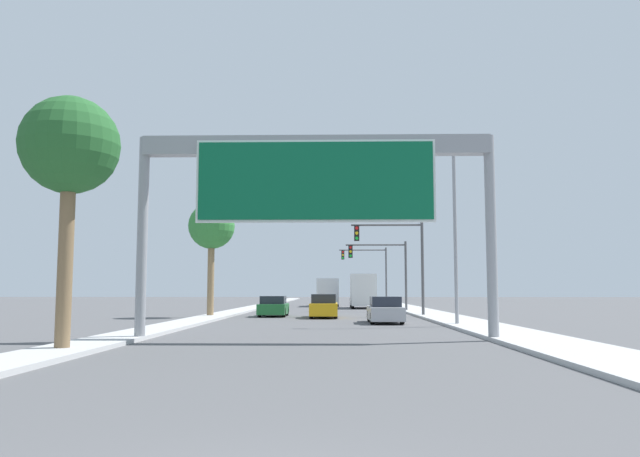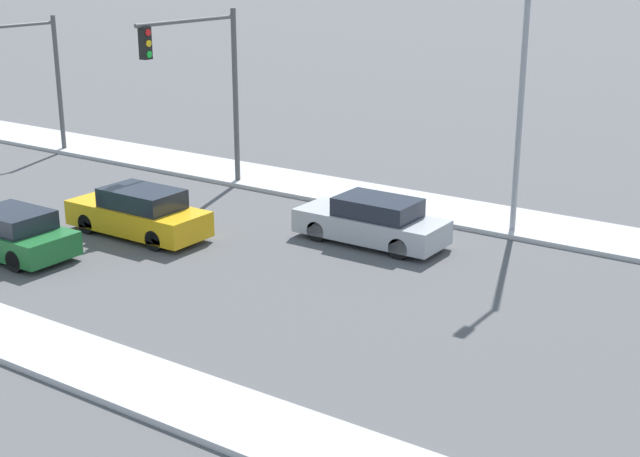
{
  "view_description": "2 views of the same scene",
  "coord_description": "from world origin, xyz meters",
  "px_view_note": "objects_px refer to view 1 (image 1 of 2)",
  "views": [
    {
      "loc": [
        0.68,
        -4.91,
        1.85
      ],
      "look_at": [
        0.0,
        25.12,
        4.79
      ],
      "focal_mm": 35.0,
      "sensor_mm": 36.0,
      "label": 1
    },
    {
      "loc": [
        -18.86,
        16.57,
        8.75
      ],
      "look_at": [
        -0.99,
        28.84,
        1.85
      ],
      "focal_mm": 50.0,
      "sensor_mm": 36.0,
      "label": 2
    }
  ],
  "objects_px": {
    "car_far_right": "(385,310)",
    "palm_tree_background": "(212,228)",
    "traffic_light_mid_block": "(386,263)",
    "traffic_light_far_intersection": "(371,266)",
    "palm_tree_foreground": "(70,150)",
    "street_lamp_right": "(450,220)",
    "sign_gantry": "(316,176)",
    "traffic_light_near_intersection": "(400,251)",
    "car_mid_center": "(324,307)",
    "car_far_center": "(273,307)",
    "truck_box_primary": "(328,292)",
    "truck_box_secondary": "(363,291)"
  },
  "relations": [
    {
      "from": "sign_gantry",
      "to": "palm_tree_foreground",
      "type": "xyz_separation_m",
      "value": [
        -7.32,
        -4.4,
        0.04
      ]
    },
    {
      "from": "traffic_light_near_intersection",
      "to": "traffic_light_mid_block",
      "type": "bearing_deg",
      "value": 90.93
    },
    {
      "from": "car_mid_center",
      "to": "traffic_light_far_intersection",
      "type": "relative_size",
      "value": 0.71
    },
    {
      "from": "truck_box_secondary",
      "to": "palm_tree_background",
      "type": "bearing_deg",
      "value": -118.41
    },
    {
      "from": "truck_box_secondary",
      "to": "car_mid_center",
      "type": "bearing_deg",
      "value": -99.6
    },
    {
      "from": "truck_box_primary",
      "to": "traffic_light_far_intersection",
      "type": "bearing_deg",
      "value": 32.54
    },
    {
      "from": "palm_tree_background",
      "to": "street_lamp_right",
      "type": "height_order",
      "value": "street_lamp_right"
    },
    {
      "from": "sign_gantry",
      "to": "car_far_center",
      "type": "distance_m",
      "value": 21.31
    },
    {
      "from": "truck_box_primary",
      "to": "truck_box_secondary",
      "type": "height_order",
      "value": "truck_box_secondary"
    },
    {
      "from": "sign_gantry",
      "to": "traffic_light_near_intersection",
      "type": "height_order",
      "value": "sign_gantry"
    },
    {
      "from": "car_far_right",
      "to": "car_mid_center",
      "type": "bearing_deg",
      "value": 118.49
    },
    {
      "from": "traffic_light_mid_block",
      "to": "palm_tree_background",
      "type": "distance_m",
      "value": 17.07
    },
    {
      "from": "car_mid_center",
      "to": "traffic_light_mid_block",
      "type": "bearing_deg",
      "value": 66.45
    },
    {
      "from": "car_far_center",
      "to": "palm_tree_foreground",
      "type": "distance_m",
      "value": 25.59
    },
    {
      "from": "truck_box_secondary",
      "to": "traffic_light_near_intersection",
      "type": "distance_m",
      "value": 19.4
    },
    {
      "from": "truck_box_secondary",
      "to": "palm_tree_foreground",
      "type": "bearing_deg",
      "value": -103.92
    },
    {
      "from": "truck_box_secondary",
      "to": "palm_tree_foreground",
      "type": "distance_m",
      "value": 45.2
    },
    {
      "from": "truck_box_primary",
      "to": "car_far_center",
      "type": "bearing_deg",
      "value": -97.49
    },
    {
      "from": "truck_box_primary",
      "to": "palm_tree_background",
      "type": "distance_m",
      "value": 29.48
    },
    {
      "from": "palm_tree_background",
      "to": "car_far_right",
      "type": "bearing_deg",
      "value": -31.09
    },
    {
      "from": "traffic_light_far_intersection",
      "to": "palm_tree_foreground",
      "type": "xyz_separation_m",
      "value": [
        -12.34,
        -54.55,
        1.46
      ]
    },
    {
      "from": "truck_box_secondary",
      "to": "palm_tree_foreground",
      "type": "relative_size",
      "value": 0.95
    },
    {
      "from": "car_far_right",
      "to": "traffic_light_far_intersection",
      "type": "relative_size",
      "value": 0.7
    },
    {
      "from": "traffic_light_mid_block",
      "to": "traffic_light_far_intersection",
      "type": "xyz_separation_m",
      "value": [
        -0.03,
        20.0,
        0.54
      ]
    },
    {
      "from": "palm_tree_foreground",
      "to": "street_lamp_right",
      "type": "distance_m",
      "value": 19.31
    },
    {
      "from": "palm_tree_background",
      "to": "street_lamp_right",
      "type": "distance_m",
      "value": 17.28
    },
    {
      "from": "car_far_center",
      "to": "truck_box_primary",
      "type": "height_order",
      "value": "truck_box_primary"
    },
    {
      "from": "car_far_right",
      "to": "truck_box_primary",
      "type": "height_order",
      "value": "truck_box_primary"
    },
    {
      "from": "car_far_right",
      "to": "traffic_light_near_intersection",
      "type": "xyz_separation_m",
      "value": [
        1.7,
        8.02,
        3.78
      ]
    },
    {
      "from": "palm_tree_foreground",
      "to": "traffic_light_near_intersection",
      "type": "bearing_deg",
      "value": 62.97
    },
    {
      "from": "car_mid_center",
      "to": "traffic_light_far_intersection",
      "type": "height_order",
      "value": "traffic_light_far_intersection"
    },
    {
      "from": "car_far_right",
      "to": "palm_tree_background",
      "type": "xyz_separation_m",
      "value": [
        -11.07,
        6.67,
        5.32
      ]
    },
    {
      "from": "car_far_right",
      "to": "traffic_light_far_intersection",
      "type": "bearing_deg",
      "value": 87.72
    },
    {
      "from": "sign_gantry",
      "to": "palm_tree_background",
      "type": "distance_m",
      "value": 20.27
    },
    {
      "from": "traffic_light_far_intersection",
      "to": "palm_tree_background",
      "type": "height_order",
      "value": "palm_tree_background"
    },
    {
      "from": "car_far_right",
      "to": "palm_tree_foreground",
      "type": "distance_m",
      "value": 20.48
    },
    {
      "from": "car_far_center",
      "to": "palm_tree_foreground",
      "type": "xyz_separation_m",
      "value": [
        -3.82,
        -24.72,
        5.4
      ]
    },
    {
      "from": "traffic_light_mid_block",
      "to": "traffic_light_near_intersection",
      "type": "bearing_deg",
      "value": -89.07
    },
    {
      "from": "traffic_light_near_intersection",
      "to": "palm_tree_foreground",
      "type": "height_order",
      "value": "palm_tree_foreground"
    },
    {
      "from": "palm_tree_foreground",
      "to": "palm_tree_background",
      "type": "bearing_deg",
      "value": 90.61
    },
    {
      "from": "sign_gantry",
      "to": "palm_tree_foreground",
      "type": "bearing_deg",
      "value": -148.97
    },
    {
      "from": "palm_tree_background",
      "to": "street_lamp_right",
      "type": "bearing_deg",
      "value": -34.79
    },
    {
      "from": "car_mid_center",
      "to": "street_lamp_right",
      "type": "distance_m",
      "value": 12.58
    },
    {
      "from": "street_lamp_right",
      "to": "truck_box_secondary",
      "type": "bearing_deg",
      "value": 95.87
    },
    {
      "from": "truck_box_secondary",
      "to": "palm_tree_background",
      "type": "distance_m",
      "value": 23.66
    },
    {
      "from": "car_far_center",
      "to": "traffic_light_far_intersection",
      "type": "distance_m",
      "value": 31.27
    },
    {
      "from": "truck_box_secondary",
      "to": "car_far_center",
      "type": "bearing_deg",
      "value": -110.28
    },
    {
      "from": "car_mid_center",
      "to": "palm_tree_foreground",
      "type": "distance_m",
      "value": 24.7
    },
    {
      "from": "car_mid_center",
      "to": "car_far_center",
      "type": "distance_m",
      "value": 3.91
    },
    {
      "from": "truck_box_secondary",
      "to": "traffic_light_far_intersection",
      "type": "distance_m",
      "value": 11.37
    }
  ]
}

